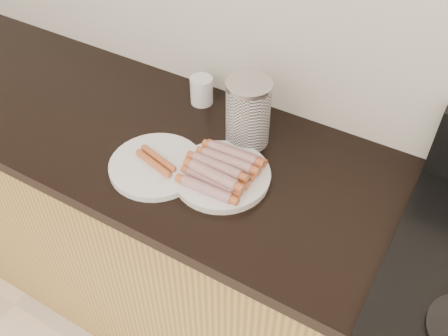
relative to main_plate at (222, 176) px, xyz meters
The scene contains 8 objects.
cabinet_base 0.80m from the main_plate, behind, with size 2.20×0.59×0.86m, color #B7893F.
counter_slab 0.64m from the main_plate, behind, with size 2.20×0.62×0.04m, color black.
main_plate is the anchor object (origin of this frame).
side_plate 0.19m from the main_plate, 162.54° to the right, with size 0.26×0.26×0.02m, color silver.
hotdog_pile 0.03m from the main_plate, 84.64° to the right, with size 0.14×0.19×0.06m.
plain_sausages 0.19m from the main_plate, 162.54° to the right, with size 0.12×0.07×0.02m.
canister 0.20m from the main_plate, 95.88° to the left, with size 0.13×0.13×0.20m.
mug 0.36m from the main_plate, 130.94° to the left, with size 0.07×0.07×0.09m, color silver.
Camera 1 is at (0.43, 0.82, 1.85)m, focal length 40.00 mm.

